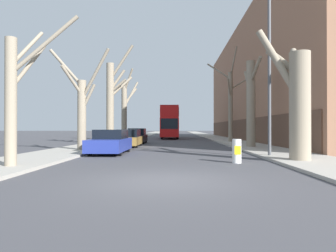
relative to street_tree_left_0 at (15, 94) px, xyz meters
name	(u,v)px	position (x,y,z in m)	size (l,w,h in m)	color
ground_plane	(163,181)	(5.59, -2.42, -2.75)	(300.00, 300.00, 0.00)	#424247
sidewalk_left	(142,135)	(-0.73, 47.58, -2.69)	(3.44, 120.00, 0.12)	#A39E93
sidewalk_right	(207,135)	(11.91, 47.58, -2.69)	(3.44, 120.00, 0.12)	#A39E93
building_facade_right	(275,84)	(18.62, 27.62, 4.40)	(10.08, 46.14, 14.30)	#93664C
street_tree_left_0	(15,94)	(0.00, 0.00, 0.00)	(2.68, 2.04, 5.70)	gray
street_tree_left_1	(82,107)	(-0.12, 8.16, 0.08)	(4.01, 1.71, 6.54)	gray
street_tree_left_2	(112,100)	(-0.03, 16.60, 1.38)	(2.58, 1.69, 9.13)	gray
street_tree_left_3	(125,109)	(-0.19, 24.76, 1.02)	(1.91, 2.25, 8.53)	gray
street_tree_right_0	(297,99)	(11.27, 2.40, 0.04)	(2.58, 3.02, 6.04)	gray
street_tree_right_1	(251,101)	(11.54, 11.57, 0.79)	(1.32, 3.69, 6.60)	gray
street_tree_right_2	(230,102)	(11.51, 19.93, 1.39)	(4.33, 2.65, 9.56)	gray
double_decker_bus	(170,121)	(5.08, 32.02, -0.24)	(2.45, 10.68, 4.43)	red
parked_car_0	(111,142)	(2.08, 6.65, -2.07)	(1.88, 4.57, 1.41)	navy
parked_car_1	(128,138)	(2.08, 13.18, -2.09)	(1.88, 4.48, 1.39)	olive
parked_car_2	(137,136)	(2.08, 18.47, -2.06)	(1.75, 3.98, 1.46)	black
lamp_post	(267,66)	(10.61, 4.50, 1.90)	(1.40, 0.20, 8.36)	#4C4F54
traffic_bollard	(237,151)	(8.55, 2.04, -2.23)	(0.38, 0.40, 1.02)	white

